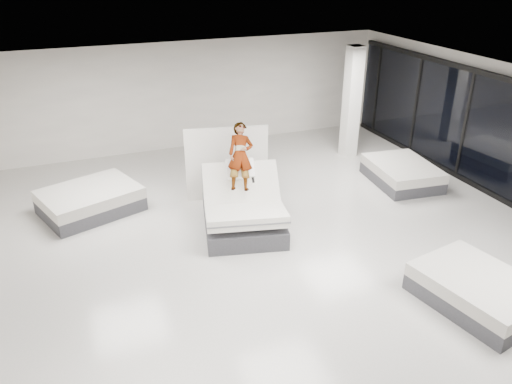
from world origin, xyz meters
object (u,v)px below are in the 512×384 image
flat_bed_left_far (90,200)px  column (352,103)px  remote (253,180)px  flat_bed_right_far (402,173)px  person (241,167)px  hero_bed (243,211)px  divider_panel (227,163)px  flat_bed_right_near (478,290)px

flat_bed_left_far → column: (7.47, 0.98, 1.31)m
remote → flat_bed_right_far: remote is taller
remote → person: bearing=122.2°
hero_bed → person: 0.95m
column → flat_bed_right_far: bearing=-83.0°
divider_panel → flat_bed_right_near: (2.67, -5.52, -0.63)m
flat_bed_right_near → column: column is taller
person → flat_bed_right_near: person is taller
remote → flat_bed_right_near: 4.76m
hero_bed → column: column is taller
flat_bed_right_far → remote: bearing=-169.8°
flat_bed_left_far → remote: bearing=-32.8°
flat_bed_left_far → column: 7.65m
hero_bed → column: size_ratio=0.79×
flat_bed_right_near → column: 7.24m
flat_bed_right_near → flat_bed_right_far: bearing=68.3°
remote → divider_panel: size_ratio=0.07×
flat_bed_right_near → person: bearing=123.0°
flat_bed_right_far → flat_bed_right_near: bearing=-111.7°
column → divider_panel: bearing=-161.6°
divider_panel → flat_bed_left_far: bearing=-176.7°
divider_panel → flat_bed_right_near: divider_panel is taller
hero_bed → person: (0.08, 0.33, 0.89)m
column → flat_bed_left_far: bearing=-172.5°
remote → flat_bed_left_far: 3.97m
person → remote: (0.13, -0.39, -0.16)m
person → flat_bed_left_far: bearing=164.6°
divider_panel → flat_bed_right_far: 4.66m
person → flat_bed_left_far: size_ratio=0.61×
hero_bed → flat_bed_right_far: bearing=9.0°
flat_bed_left_far → column: bearing=7.5°
remote → flat_bed_left_far: remote is taller
person → remote: person is taller
person → flat_bed_left_far: (-3.12, 1.70, -1.03)m
hero_bed → remote: 0.77m
remote → column: column is taller
flat_bed_right_far → flat_bed_right_near: flat_bed_right_near is taller
hero_bed → remote: (0.21, -0.06, 0.73)m
remote → flat_bed_right_far: size_ratio=0.07×
remote → flat_bed_left_far: bearing=160.5°
flat_bed_right_near → remote: bearing=124.3°
flat_bed_right_near → column: size_ratio=0.69×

